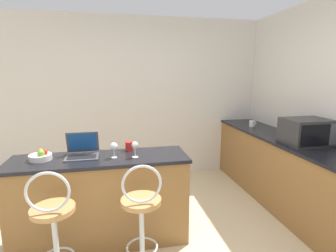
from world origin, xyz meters
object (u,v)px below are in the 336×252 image
object	(u,v)px
bar_stool_far	(142,222)
mug_red	(130,146)
laptop	(82,150)
microwave	(306,132)
pepper_mill	(292,127)
wine_glass_short	(114,147)
bar_stool_near	(54,232)
fruit_bowl	(41,156)
mug_white	(252,124)
wine_glass_tall	(135,146)

from	to	relation	value
bar_stool_far	mug_red	size ratio (longest dim) A/B	10.22
laptop	microwave	xyz separation A→B (m)	(2.50, -0.06, 0.09)
pepper_mill	wine_glass_short	bearing A→B (deg)	-168.10
laptop	wine_glass_short	world-z (taller)	laptop
bar_stool_near	mug_red	xyz separation A→B (m)	(0.65, 0.71, 0.48)
fruit_bowl	laptop	bearing A→B (deg)	8.31
bar_stool_far	microwave	bearing A→B (deg)	15.70
bar_stool_near	mug_red	size ratio (longest dim) A/B	10.22
bar_stool_far	microwave	xyz separation A→B (m)	(1.98, 0.56, 0.58)
pepper_mill	bar_stool_far	bearing A→B (deg)	-155.06
mug_white	wine_glass_tall	xyz separation A→B (m)	(-1.91, -1.16, 0.07)
microwave	wine_glass_tall	world-z (taller)	microwave
laptop	pepper_mill	bearing A→B (deg)	7.84
bar_stool_far	fruit_bowl	size ratio (longest dim) A/B	4.94
bar_stool_far	pepper_mill	world-z (taller)	pepper_mill
mug_white	wine_glass_tall	world-z (taller)	wine_glass_tall
wine_glass_short	mug_red	distance (m)	0.28
bar_stool_near	wine_glass_short	world-z (taller)	wine_glass_short
laptop	pepper_mill	distance (m)	2.65
pepper_mill	mug_white	bearing A→B (deg)	107.66
fruit_bowl	pepper_mill	bearing A→B (deg)	7.90
microwave	wine_glass_short	size ratio (longest dim) A/B	3.31
bar_stool_near	pepper_mill	bearing A→B (deg)	19.27
bar_stool_far	wine_glass_short	bearing A→B (deg)	112.86
wine_glass_tall	mug_red	xyz separation A→B (m)	(-0.04, 0.25, -0.07)
mug_white	pepper_mill	bearing A→B (deg)	-72.34
microwave	fruit_bowl	distance (m)	2.88
microwave	pepper_mill	world-z (taller)	microwave
mug_white	bar_stool_far	bearing A→B (deg)	-139.48
fruit_bowl	wine_glass_tall	xyz separation A→B (m)	(0.88, -0.10, 0.08)
bar_stool_far	bar_stool_near	bearing A→B (deg)	180.00
laptop	mug_red	bearing A→B (deg)	11.51
wine_glass_tall	mug_red	bearing A→B (deg)	98.77
bar_stool_near	mug_red	world-z (taller)	bar_stool_near
microwave	mug_white	size ratio (longest dim) A/B	5.10
pepper_mill	wine_glass_short	distance (m)	2.36
pepper_mill	wine_glass_short	size ratio (longest dim) A/B	1.58
fruit_bowl	bar_stool_far	bearing A→B (deg)	-32.30
bar_stool_near	laptop	size ratio (longest dim) A/B	3.22
wine_glass_short	mug_red	size ratio (longest dim) A/B	1.54
pepper_mill	wine_glass_tall	xyz separation A→B (m)	(-2.11, -0.52, 0.00)
bar_stool_far	mug_red	world-z (taller)	bar_stool_far
fruit_bowl	mug_red	size ratio (longest dim) A/B	2.07
bar_stool_near	mug_red	distance (m)	1.08
bar_stool_far	mug_white	bearing A→B (deg)	40.52
pepper_mill	mug_white	world-z (taller)	pepper_mill
wine_glass_tall	mug_red	world-z (taller)	wine_glass_tall
fruit_bowl	mug_white	bearing A→B (deg)	20.81
bar_stool_near	mug_red	bearing A→B (deg)	47.70
laptop	pepper_mill	size ratio (longest dim) A/B	1.31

